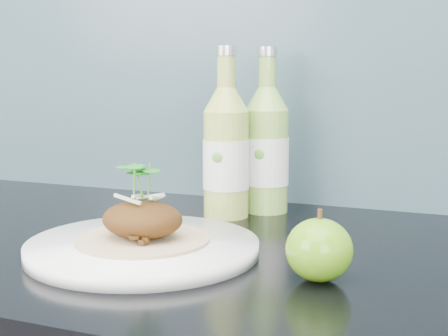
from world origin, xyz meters
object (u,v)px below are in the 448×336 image
at_px(dinner_plate, 143,247).
at_px(green_apple, 319,250).
at_px(cider_bottle_right, 266,150).
at_px(cider_bottle_left, 226,153).

relative_size(dinner_plate, green_apple, 3.19).
height_order(green_apple, cider_bottle_right, cider_bottle_right).
xyz_separation_m(green_apple, cider_bottle_right, (-0.16, 0.30, 0.06)).
xyz_separation_m(dinner_plate, green_apple, (0.22, -0.02, 0.03)).
relative_size(dinner_plate, cider_bottle_right, 1.10).
relative_size(green_apple, cider_bottle_right, 0.34).
bearing_deg(cider_bottle_left, cider_bottle_right, 27.12).
bearing_deg(cider_bottle_right, cider_bottle_left, -113.91).
bearing_deg(dinner_plate, green_apple, -4.46).
relative_size(dinner_plate, cider_bottle_left, 1.10).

